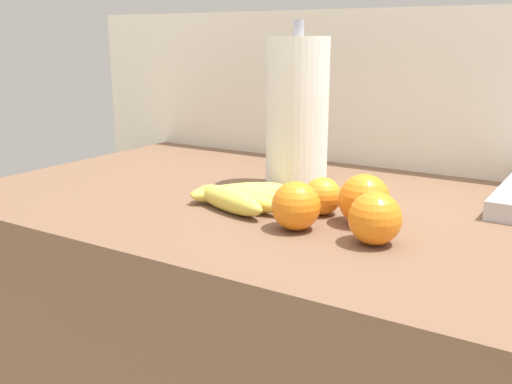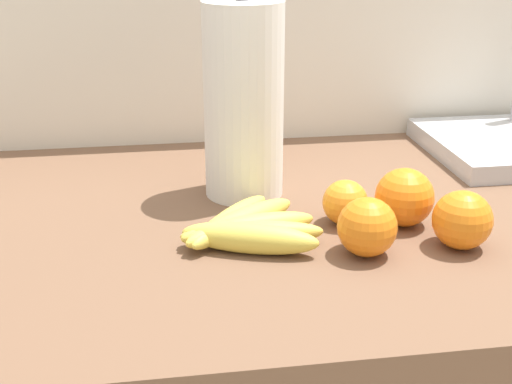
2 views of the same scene
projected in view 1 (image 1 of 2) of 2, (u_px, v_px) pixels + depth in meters
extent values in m
cube|color=silver|center=(450.00, 297.00, 1.38)|extent=(2.06, 0.06, 1.30)
ellipsoid|color=#DDC94C|center=(229.00, 200.00, 1.02)|extent=(0.18, 0.10, 0.04)
ellipsoid|color=#E2C34C|center=(237.00, 200.00, 1.03)|extent=(0.19, 0.05, 0.04)
ellipsoid|color=#E0C74C|center=(241.00, 197.00, 1.05)|extent=(0.19, 0.08, 0.04)
ellipsoid|color=#E8CB4C|center=(244.00, 194.00, 1.07)|extent=(0.18, 0.15, 0.04)
ellipsoid|color=#DFC94C|center=(241.00, 192.00, 1.08)|extent=(0.14, 0.17, 0.03)
sphere|color=orange|center=(364.00, 200.00, 0.94)|extent=(0.08, 0.08, 0.08)
sphere|color=orange|center=(296.00, 206.00, 0.92)|extent=(0.08, 0.08, 0.08)
sphere|color=orange|center=(322.00, 196.00, 1.00)|extent=(0.06, 0.06, 0.06)
sphere|color=orange|center=(375.00, 218.00, 0.85)|extent=(0.08, 0.08, 0.08)
cylinder|color=white|center=(297.00, 114.00, 1.15)|extent=(0.12, 0.12, 0.30)
cylinder|color=gray|center=(297.00, 107.00, 1.14)|extent=(0.02, 0.02, 0.33)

